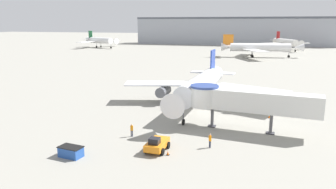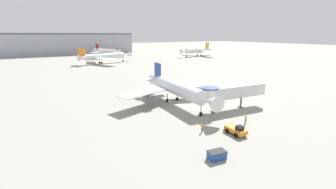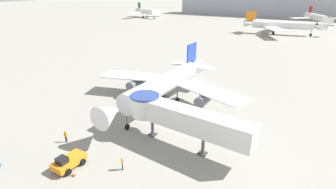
{
  "view_description": "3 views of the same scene",
  "coord_description": "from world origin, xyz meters",
  "px_view_note": "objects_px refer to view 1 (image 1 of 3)",
  "views": [
    {
      "loc": [
        10.85,
        -52.92,
        14.75
      ],
      "look_at": [
        -4.61,
        -2.63,
        3.17
      ],
      "focal_mm": 35.0,
      "sensor_mm": 36.0,
      "label": 1
    },
    {
      "loc": [
        -30.51,
        -44.53,
        17.44
      ],
      "look_at": [
        -2.88,
        2.08,
        2.85
      ],
      "focal_mm": 24.0,
      "sensor_mm": 36.0,
      "label": 2
    },
    {
      "loc": [
        21.81,
        -35.2,
        19.88
      ],
      "look_at": [
        1.57,
        0.55,
        3.04
      ],
      "focal_mm": 28.0,
      "sensor_mm": 36.0,
      "label": 3
    }
  ],
  "objects_px": {
    "traffic_cone_starboard_wing": "(269,116)",
    "background_jet_green_tail": "(100,40)",
    "jet_bridge": "(243,100)",
    "traffic_cone_apron_front": "(168,153)",
    "background_jet_orange_tail": "(258,47)",
    "ground_crew_wing_walker": "(210,140)",
    "main_airplane": "(201,85)",
    "background_jet_red_tail": "(286,42)",
    "pushback_tug_orange": "(157,144)",
    "traffic_cone_near_nose": "(159,141)",
    "service_container_blue": "(71,152)",
    "ground_crew_marshaller": "(132,129)"
  },
  "relations": [
    {
      "from": "traffic_cone_starboard_wing",
      "to": "background_jet_green_tail",
      "type": "relative_size",
      "value": 0.02
    },
    {
      "from": "jet_bridge",
      "to": "traffic_cone_apron_front",
      "type": "distance_m",
      "value": 14.26
    },
    {
      "from": "jet_bridge",
      "to": "background_jet_orange_tail",
      "type": "relative_size",
      "value": 0.51
    },
    {
      "from": "ground_crew_wing_walker",
      "to": "main_airplane",
      "type": "bearing_deg",
      "value": -24.6
    },
    {
      "from": "main_airplane",
      "to": "background_jet_red_tail",
      "type": "xyz_separation_m",
      "value": [
        19.74,
        135.29,
        0.38
      ]
    },
    {
      "from": "pushback_tug_orange",
      "to": "main_airplane",
      "type": "bearing_deg",
      "value": 88.57
    },
    {
      "from": "background_jet_green_tail",
      "to": "traffic_cone_starboard_wing",
      "type": "bearing_deg",
      "value": -117.76
    },
    {
      "from": "ground_crew_wing_walker",
      "to": "traffic_cone_starboard_wing",
      "type": "bearing_deg",
      "value": -63.65
    },
    {
      "from": "main_airplane",
      "to": "jet_bridge",
      "type": "relative_size",
      "value": 1.71
    },
    {
      "from": "traffic_cone_near_nose",
      "to": "ground_crew_wing_walker",
      "type": "height_order",
      "value": "ground_crew_wing_walker"
    },
    {
      "from": "traffic_cone_near_nose",
      "to": "traffic_cone_apron_front",
      "type": "bearing_deg",
      "value": -55.41
    },
    {
      "from": "main_airplane",
      "to": "background_jet_orange_tail",
      "type": "height_order",
      "value": "background_jet_orange_tail"
    },
    {
      "from": "main_airplane",
      "to": "service_container_blue",
      "type": "xyz_separation_m",
      "value": [
        -9.46,
        -25.82,
        -3.37
      ]
    },
    {
      "from": "ground_crew_marshaller",
      "to": "background_jet_red_tail",
      "type": "height_order",
      "value": "background_jet_red_tail"
    },
    {
      "from": "background_jet_orange_tail",
      "to": "traffic_cone_apron_front",
      "type": "bearing_deg",
      "value": 167.54
    },
    {
      "from": "traffic_cone_near_nose",
      "to": "jet_bridge",
      "type": "bearing_deg",
      "value": 41.78
    },
    {
      "from": "background_jet_green_tail",
      "to": "background_jet_red_tail",
      "type": "relative_size",
      "value": 1.05
    },
    {
      "from": "ground_crew_marshaller",
      "to": "background_jet_red_tail",
      "type": "relative_size",
      "value": 0.06
    },
    {
      "from": "ground_crew_marshaller",
      "to": "background_jet_orange_tail",
      "type": "distance_m",
      "value": 110.51
    },
    {
      "from": "traffic_cone_apron_front",
      "to": "ground_crew_marshaller",
      "type": "bearing_deg",
      "value": 144.63
    },
    {
      "from": "ground_crew_marshaller",
      "to": "background_jet_red_tail",
      "type": "xyz_separation_m",
      "value": [
        25.32,
        152.93,
        3.35
      ]
    },
    {
      "from": "traffic_cone_starboard_wing",
      "to": "ground_crew_marshaller",
      "type": "xyz_separation_m",
      "value": [
        -17.34,
        -14.35,
        0.71
      ]
    },
    {
      "from": "pushback_tug_orange",
      "to": "background_jet_orange_tail",
      "type": "height_order",
      "value": "background_jet_orange_tail"
    },
    {
      "from": "traffic_cone_starboard_wing",
      "to": "pushback_tug_orange",
      "type": "bearing_deg",
      "value": -124.8
    },
    {
      "from": "traffic_cone_apron_front",
      "to": "traffic_cone_starboard_wing",
      "type": "height_order",
      "value": "traffic_cone_starboard_wing"
    },
    {
      "from": "pushback_tug_orange",
      "to": "ground_crew_marshaller",
      "type": "xyz_separation_m",
      "value": [
        -4.78,
        3.72,
        0.17
      ]
    },
    {
      "from": "traffic_cone_near_nose",
      "to": "ground_crew_marshaller",
      "type": "relative_size",
      "value": 0.47
    },
    {
      "from": "pushback_tug_orange",
      "to": "service_container_blue",
      "type": "distance_m",
      "value": 9.75
    },
    {
      "from": "main_airplane",
      "to": "background_jet_green_tail",
      "type": "distance_m",
      "value": 149.44
    },
    {
      "from": "traffic_cone_apron_front",
      "to": "background_jet_red_tail",
      "type": "xyz_separation_m",
      "value": [
        18.94,
        157.46,
        4.08
      ]
    },
    {
      "from": "background_jet_red_tail",
      "to": "main_airplane",
      "type": "bearing_deg",
      "value": -122.8
    },
    {
      "from": "service_container_blue",
      "to": "traffic_cone_near_nose",
      "type": "height_order",
      "value": "service_container_blue"
    },
    {
      "from": "traffic_cone_apron_front",
      "to": "traffic_cone_starboard_wing",
      "type": "relative_size",
      "value": 0.94
    },
    {
      "from": "service_container_blue",
      "to": "ground_crew_wing_walker",
      "type": "xyz_separation_m",
      "value": [
        14.44,
        7.29,
        0.41
      ]
    },
    {
      "from": "jet_bridge",
      "to": "traffic_cone_apron_front",
      "type": "bearing_deg",
      "value": -116.63
    },
    {
      "from": "service_container_blue",
      "to": "background_jet_red_tail",
      "type": "distance_m",
      "value": 163.78
    },
    {
      "from": "jet_bridge",
      "to": "service_container_blue",
      "type": "relative_size",
      "value": 6.2
    },
    {
      "from": "traffic_cone_starboard_wing",
      "to": "traffic_cone_apron_front",
      "type": "bearing_deg",
      "value": -120.15
    },
    {
      "from": "background_jet_orange_tail",
      "to": "background_jet_green_tail",
      "type": "distance_m",
      "value": 97.29
    },
    {
      "from": "background_jet_red_tail",
      "to": "traffic_cone_near_nose",
      "type": "bearing_deg",
      "value": -122.28
    },
    {
      "from": "jet_bridge",
      "to": "service_container_blue",
      "type": "height_order",
      "value": "jet_bridge"
    },
    {
      "from": "service_container_blue",
      "to": "jet_bridge",
      "type": "bearing_deg",
      "value": 40.93
    },
    {
      "from": "background_jet_orange_tail",
      "to": "background_jet_green_tail",
      "type": "height_order",
      "value": "background_jet_green_tail"
    },
    {
      "from": "traffic_cone_apron_front",
      "to": "background_jet_red_tail",
      "type": "height_order",
      "value": "background_jet_red_tail"
    },
    {
      "from": "traffic_cone_apron_front",
      "to": "background_jet_orange_tail",
      "type": "bearing_deg",
      "value": 87.16
    },
    {
      "from": "background_jet_green_tail",
      "to": "background_jet_red_tail",
      "type": "bearing_deg",
      "value": -58.64
    },
    {
      "from": "service_container_blue",
      "to": "ground_crew_marshaller",
      "type": "distance_m",
      "value": 9.06
    },
    {
      "from": "background_jet_green_tail",
      "to": "ground_crew_marshaller",
      "type": "bearing_deg",
      "value": -125.78
    },
    {
      "from": "pushback_tug_orange",
      "to": "ground_crew_wing_walker",
      "type": "relative_size",
      "value": 2.23
    },
    {
      "from": "background_jet_orange_tail",
      "to": "ground_crew_wing_walker",
      "type": "bearing_deg",
      "value": 169.61
    }
  ]
}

